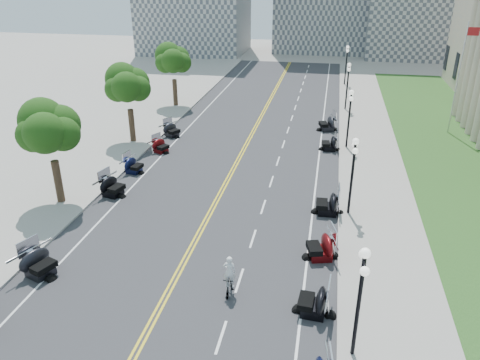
# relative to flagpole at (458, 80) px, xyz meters

# --- Properties ---
(ground) EXTENTS (160.00, 160.00, 0.00)m
(ground) POSITION_rel_flagpole_xyz_m (-18.00, -22.00, -5.00)
(ground) COLOR gray
(road) EXTENTS (16.00, 90.00, 0.01)m
(road) POSITION_rel_flagpole_xyz_m (-18.00, -12.00, -5.00)
(road) COLOR #333335
(road) RESTS_ON ground
(centerline_yellow_a) EXTENTS (0.12, 90.00, 0.00)m
(centerline_yellow_a) POSITION_rel_flagpole_xyz_m (-18.12, -12.00, -4.99)
(centerline_yellow_a) COLOR yellow
(centerline_yellow_a) RESTS_ON road
(centerline_yellow_b) EXTENTS (0.12, 90.00, 0.00)m
(centerline_yellow_b) POSITION_rel_flagpole_xyz_m (-17.88, -12.00, -4.99)
(centerline_yellow_b) COLOR yellow
(centerline_yellow_b) RESTS_ON road
(edge_line_north) EXTENTS (0.12, 90.00, 0.00)m
(edge_line_north) POSITION_rel_flagpole_xyz_m (-11.60, -12.00, -4.99)
(edge_line_north) COLOR white
(edge_line_north) RESTS_ON road
(edge_line_south) EXTENTS (0.12, 90.00, 0.00)m
(edge_line_south) POSITION_rel_flagpole_xyz_m (-24.40, -12.00, -4.99)
(edge_line_south) COLOR white
(edge_line_south) RESTS_ON road
(lane_dash_4) EXTENTS (0.12, 2.00, 0.00)m
(lane_dash_4) POSITION_rel_flagpole_xyz_m (-14.80, -30.00, -4.99)
(lane_dash_4) COLOR white
(lane_dash_4) RESTS_ON road
(lane_dash_5) EXTENTS (0.12, 2.00, 0.00)m
(lane_dash_5) POSITION_rel_flagpole_xyz_m (-14.80, -26.00, -4.99)
(lane_dash_5) COLOR white
(lane_dash_5) RESTS_ON road
(lane_dash_6) EXTENTS (0.12, 2.00, 0.00)m
(lane_dash_6) POSITION_rel_flagpole_xyz_m (-14.80, -22.00, -4.99)
(lane_dash_6) COLOR white
(lane_dash_6) RESTS_ON road
(lane_dash_7) EXTENTS (0.12, 2.00, 0.00)m
(lane_dash_7) POSITION_rel_flagpole_xyz_m (-14.80, -18.00, -4.99)
(lane_dash_7) COLOR white
(lane_dash_7) RESTS_ON road
(lane_dash_8) EXTENTS (0.12, 2.00, 0.00)m
(lane_dash_8) POSITION_rel_flagpole_xyz_m (-14.80, -14.00, -4.99)
(lane_dash_8) COLOR white
(lane_dash_8) RESTS_ON road
(lane_dash_9) EXTENTS (0.12, 2.00, 0.00)m
(lane_dash_9) POSITION_rel_flagpole_xyz_m (-14.80, -10.00, -4.99)
(lane_dash_9) COLOR white
(lane_dash_9) RESTS_ON road
(lane_dash_10) EXTENTS (0.12, 2.00, 0.00)m
(lane_dash_10) POSITION_rel_flagpole_xyz_m (-14.80, -6.00, -4.99)
(lane_dash_10) COLOR white
(lane_dash_10) RESTS_ON road
(lane_dash_11) EXTENTS (0.12, 2.00, 0.00)m
(lane_dash_11) POSITION_rel_flagpole_xyz_m (-14.80, -2.00, -4.99)
(lane_dash_11) COLOR white
(lane_dash_11) RESTS_ON road
(lane_dash_12) EXTENTS (0.12, 2.00, 0.00)m
(lane_dash_12) POSITION_rel_flagpole_xyz_m (-14.80, 2.00, -4.99)
(lane_dash_12) COLOR white
(lane_dash_12) RESTS_ON road
(lane_dash_13) EXTENTS (0.12, 2.00, 0.00)m
(lane_dash_13) POSITION_rel_flagpole_xyz_m (-14.80, 6.00, -4.99)
(lane_dash_13) COLOR white
(lane_dash_13) RESTS_ON road
(lane_dash_14) EXTENTS (0.12, 2.00, 0.00)m
(lane_dash_14) POSITION_rel_flagpole_xyz_m (-14.80, 10.00, -4.99)
(lane_dash_14) COLOR white
(lane_dash_14) RESTS_ON road
(lane_dash_15) EXTENTS (0.12, 2.00, 0.00)m
(lane_dash_15) POSITION_rel_flagpole_xyz_m (-14.80, 14.00, -4.99)
(lane_dash_15) COLOR white
(lane_dash_15) RESTS_ON road
(lane_dash_16) EXTENTS (0.12, 2.00, 0.00)m
(lane_dash_16) POSITION_rel_flagpole_xyz_m (-14.80, 18.00, -4.99)
(lane_dash_16) COLOR white
(lane_dash_16) RESTS_ON road
(lane_dash_17) EXTENTS (0.12, 2.00, 0.00)m
(lane_dash_17) POSITION_rel_flagpole_xyz_m (-14.80, 22.00, -4.99)
(lane_dash_17) COLOR white
(lane_dash_17) RESTS_ON road
(lane_dash_18) EXTENTS (0.12, 2.00, 0.00)m
(lane_dash_18) POSITION_rel_flagpole_xyz_m (-14.80, 26.00, -4.99)
(lane_dash_18) COLOR white
(lane_dash_18) RESTS_ON road
(lane_dash_19) EXTENTS (0.12, 2.00, 0.00)m
(lane_dash_19) POSITION_rel_flagpole_xyz_m (-14.80, 30.00, -4.99)
(lane_dash_19) COLOR white
(lane_dash_19) RESTS_ON road
(sidewalk_north) EXTENTS (5.00, 90.00, 0.15)m
(sidewalk_north) POSITION_rel_flagpole_xyz_m (-7.50, -12.00, -4.92)
(sidewalk_north) COLOR #9E9991
(sidewalk_north) RESTS_ON ground
(sidewalk_south) EXTENTS (5.00, 90.00, 0.15)m
(sidewalk_south) POSITION_rel_flagpole_xyz_m (-28.50, -12.00, -4.92)
(sidewalk_south) COLOR #9E9991
(sidewalk_south) RESTS_ON ground
(lawn) EXTENTS (9.00, 60.00, 0.10)m
(lawn) POSITION_rel_flagpole_xyz_m (-0.50, -4.00, -4.95)
(lawn) COLOR #356023
(lawn) RESTS_ON ground
(street_lamp_1) EXTENTS (0.50, 1.20, 4.90)m
(street_lamp_1) POSITION_rel_flagpole_xyz_m (-9.40, -30.00, -2.40)
(street_lamp_1) COLOR black
(street_lamp_1) RESTS_ON sidewalk_north
(street_lamp_2) EXTENTS (0.50, 1.20, 4.90)m
(street_lamp_2) POSITION_rel_flagpole_xyz_m (-9.40, -18.00, -2.40)
(street_lamp_2) COLOR black
(street_lamp_2) RESTS_ON sidewalk_north
(street_lamp_3) EXTENTS (0.50, 1.20, 4.90)m
(street_lamp_3) POSITION_rel_flagpole_xyz_m (-9.40, -6.00, -2.40)
(street_lamp_3) COLOR black
(street_lamp_3) RESTS_ON sidewalk_north
(street_lamp_4) EXTENTS (0.50, 1.20, 4.90)m
(street_lamp_4) POSITION_rel_flagpole_xyz_m (-9.40, 6.00, -2.40)
(street_lamp_4) COLOR black
(street_lamp_4) RESTS_ON sidewalk_north
(street_lamp_5) EXTENTS (0.50, 1.20, 4.90)m
(street_lamp_5) POSITION_rel_flagpole_xyz_m (-9.40, 18.00, -2.40)
(street_lamp_5) COLOR black
(street_lamp_5) RESTS_ON sidewalk_north
(flagpole) EXTENTS (1.10, 0.20, 10.00)m
(flagpole) POSITION_rel_flagpole_xyz_m (0.00, 0.00, 0.00)
(flagpole) COLOR silver
(flagpole) RESTS_ON ground
(tree_2) EXTENTS (4.80, 4.80, 9.20)m
(tree_2) POSITION_rel_flagpole_xyz_m (-28.00, -20.00, -0.25)
(tree_2) COLOR #235619
(tree_2) RESTS_ON sidewalk_south
(tree_3) EXTENTS (4.80, 4.80, 9.20)m
(tree_3) POSITION_rel_flagpole_xyz_m (-28.00, -8.00, -0.25)
(tree_3) COLOR #235619
(tree_3) RESTS_ON sidewalk_south
(tree_4) EXTENTS (4.80, 4.80, 9.20)m
(tree_4) POSITION_rel_flagpole_xyz_m (-28.00, 4.00, -0.25)
(tree_4) COLOR #235619
(tree_4) RESTS_ON sidewalk_south
(motorcycle_n_4) EXTENTS (2.28, 2.28, 1.49)m
(motorcycle_n_4) POSITION_rel_flagpole_xyz_m (-11.08, -27.73, -4.26)
(motorcycle_n_4) COLOR black
(motorcycle_n_4) RESTS_ON road
(motorcycle_n_5) EXTENTS (2.68, 2.68, 1.53)m
(motorcycle_n_5) POSITION_rel_flagpole_xyz_m (-10.94, -23.19, -4.24)
(motorcycle_n_5) COLOR #590A0C
(motorcycle_n_5) RESTS_ON road
(motorcycle_n_6) EXTENTS (2.31, 2.31, 1.56)m
(motorcycle_n_6) POSITION_rel_flagpole_xyz_m (-10.71, -18.09, -4.22)
(motorcycle_n_6) COLOR black
(motorcycle_n_6) RESTS_ON road
(motorcycle_n_9) EXTENTS (2.17, 2.17, 1.39)m
(motorcycle_n_9) POSITION_rel_flagpole_xyz_m (-10.82, -6.66, -4.30)
(motorcycle_n_9) COLOR black
(motorcycle_n_9) RESTS_ON road
(motorcycle_n_10) EXTENTS (2.74, 2.74, 1.56)m
(motorcycle_n_10) POSITION_rel_flagpole_xyz_m (-11.17, -1.38, -4.22)
(motorcycle_n_10) COLOR black
(motorcycle_n_10) RESTS_ON road
(motorcycle_s_4) EXTENTS (2.85, 2.85, 1.55)m
(motorcycle_s_4) POSITION_rel_flagpole_xyz_m (-24.78, -27.48, -4.23)
(motorcycle_s_4) COLOR black
(motorcycle_s_4) RESTS_ON road
(motorcycle_s_6) EXTENTS (2.58, 2.58, 1.49)m
(motorcycle_s_6) POSITION_rel_flagpole_xyz_m (-25.11, -18.31, -4.26)
(motorcycle_s_6) COLOR black
(motorcycle_s_6) RESTS_ON road
(motorcycle_s_7) EXTENTS (2.16, 2.16, 1.30)m
(motorcycle_s_7) POSITION_rel_flagpole_xyz_m (-25.26, -14.37, -4.35)
(motorcycle_s_7) COLOR black
(motorcycle_s_7) RESTS_ON road
(motorcycle_s_8) EXTENTS (2.40, 2.40, 1.25)m
(motorcycle_s_8) POSITION_rel_flagpole_xyz_m (-24.71, -9.90, -4.37)
(motorcycle_s_8) COLOR #590A0C
(motorcycle_s_8) RESTS_ON road
(motorcycle_s_9) EXTENTS (2.65, 2.65, 1.35)m
(motorcycle_s_9) POSITION_rel_flagpole_xyz_m (-25.10, -5.88, -4.32)
(motorcycle_s_9) COLOR black
(motorcycle_s_9) RESTS_ON road
(bicycle) EXTENTS (0.52, 1.67, 1.00)m
(bicycle) POSITION_rel_flagpole_xyz_m (-15.08, -27.00, -4.50)
(bicycle) COLOR #A51414
(bicycle) RESTS_ON road
(cyclist_rider) EXTENTS (0.62, 0.40, 1.69)m
(cyclist_rider) POSITION_rel_flagpole_xyz_m (-15.08, -27.00, -3.16)
(cyclist_rider) COLOR silver
(cyclist_rider) RESTS_ON bicycle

